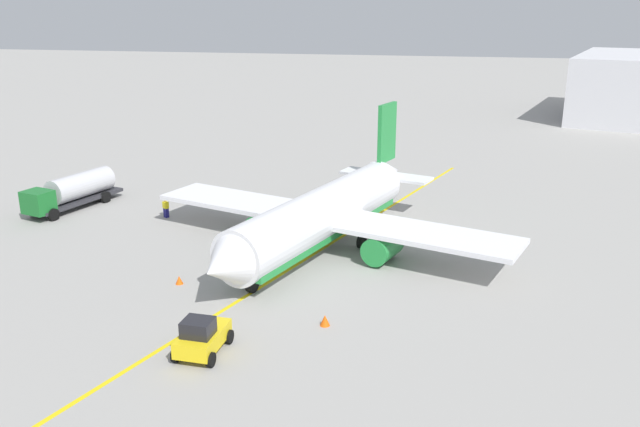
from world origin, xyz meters
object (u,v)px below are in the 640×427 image
Objects in this scene: fuel_tanker at (73,190)px; pushback_tug at (202,337)px; refueling_worker at (166,208)px; safety_cone_nose at (179,280)px; airplane at (323,215)px; safety_cone_wingtip at (325,320)px.

fuel_tanker reaches higher than pushback_tug.
refueling_worker is (0.72, 9.58, -0.90)m from fuel_tanker.
refueling_worker is at bearing -152.09° from safety_cone_nose.
fuel_tanker is 2.82× the size of pushback_tug.
pushback_tug is 9.94m from safety_cone_nose.
fuel_tanker is (-5.51, -24.93, -1.03)m from airplane.
airplane is 17.62m from pushback_tug.
safety_cone_wingtip is (3.89, 10.98, 0.05)m from safety_cone_nose.
pushback_tug is 25.24m from refueling_worker.
safety_cone_nose is (-8.50, -5.09, -0.72)m from pushback_tug.
safety_cone_nose is 0.86× the size of safety_cone_wingtip.
fuel_tanker is 9.64m from refueling_worker.
safety_cone_nose is (8.76, -8.17, -2.46)m from airplane.
fuel_tanker is at bearing -102.46° from airplane.
fuel_tanker reaches higher than safety_cone_wingtip.
fuel_tanker is 33.18m from safety_cone_wingtip.
pushback_tug reaches higher than safety_cone_wingtip.
safety_cone_nose is 11.65m from safety_cone_wingtip.
refueling_worker is (-4.79, -15.35, -1.93)m from airplane.
pushback_tug is at bearing 29.09° from refueling_worker.
safety_cone_wingtip reaches higher than safety_cone_nose.
refueling_worker is at bearing -133.85° from safety_cone_wingtip.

